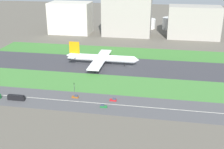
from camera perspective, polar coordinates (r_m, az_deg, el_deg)
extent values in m
plane|color=#5B564C|center=(251.53, 3.74, 1.55)|extent=(800.00, 800.00, 0.00)
cube|color=#38383D|center=(251.51, 3.74, 1.56)|extent=(280.00, 46.00, 0.10)
cube|color=#3D7A33|center=(290.24, 4.69, 4.25)|extent=(280.00, 36.00, 0.10)
cube|color=#427F38|center=(213.63, 2.44, -2.09)|extent=(280.00, 36.00, 0.10)
cube|color=#4C4C4F|center=(184.99, 1.06, -5.97)|extent=(280.00, 28.00, 0.10)
cube|color=silver|center=(184.96, 1.06, -5.95)|extent=(266.00, 0.50, 0.01)
cylinder|color=white|center=(253.33, -1.89, 3.24)|extent=(56.00, 6.00, 6.00)
cone|color=white|center=(249.02, 4.88, 2.84)|extent=(4.00, 5.70, 5.70)
cone|color=white|center=(260.95, -8.47, 3.74)|extent=(5.00, 5.40, 5.40)
cube|color=orange|center=(257.22, -7.39, 5.21)|extent=(9.00, 0.80, 11.00)
cube|color=white|center=(259.52, -7.53, 3.74)|extent=(6.00, 16.00, 0.60)
cube|color=white|center=(268.06, -1.64, 3.99)|extent=(10.00, 26.00, 1.00)
cylinder|color=gray|center=(262.95, -1.69, 3.14)|extent=(5.00, 3.20, 3.20)
cube|color=white|center=(240.28, -3.10, 1.90)|extent=(10.00, 26.00, 1.00)
cylinder|color=gray|center=(246.30, -2.55, 1.86)|extent=(5.00, 3.20, 3.20)
cylinder|color=black|center=(251.59, 2.49, 1.99)|extent=(1.00, 1.00, 3.20)
cylinder|color=black|center=(258.85, -2.59, 2.55)|extent=(1.00, 1.00, 3.20)
cylinder|color=black|center=(252.40, -2.93, 2.05)|extent=(1.00, 1.00, 3.20)
cube|color=black|center=(200.43, -18.26, -4.38)|extent=(11.60, 2.50, 3.00)
cube|color=black|center=(199.76, -18.35, -3.92)|extent=(10.80, 2.30, 0.50)
cube|color=#B2191E|center=(189.66, 0.21, -5.04)|extent=(4.40, 1.80, 1.10)
cube|color=#333D4C|center=(189.09, 0.45, -4.79)|extent=(2.20, 1.66, 0.90)
cube|color=brown|center=(195.31, -7.24, -4.40)|extent=(4.40, 1.80, 1.10)
cube|color=#333D4C|center=(194.66, -7.03, -4.16)|extent=(2.20, 1.66, 0.90)
cube|color=#19662D|center=(181.62, -1.64, -6.31)|extent=(4.40, 1.80, 1.10)
cube|color=#333D4C|center=(181.31, -1.90, -6.01)|extent=(2.20, 1.66, 0.90)
cylinder|color=#4C4C51|center=(202.03, -7.41, -2.74)|extent=(0.24, 0.24, 6.00)
cube|color=black|center=(200.61, -7.46, -1.80)|extent=(0.36, 0.36, 1.20)
sphere|color=#19D826|center=(200.31, -7.48, -1.75)|extent=(0.24, 0.24, 0.24)
cube|color=beige|center=(373.94, -8.12, 10.96)|extent=(50.68, 31.42, 38.09)
cube|color=#9E998E|center=(357.56, 2.97, 11.37)|extent=(57.61, 30.48, 46.69)
cube|color=#9E998E|center=(357.20, 15.75, 9.84)|extent=(59.31, 28.18, 37.33)
cylinder|color=silver|center=(402.79, 6.88, 9.90)|extent=(22.63, 22.63, 12.50)
cylinder|color=silver|center=(401.93, 11.17, 9.82)|extent=(18.33, 18.33, 15.14)
cylinder|color=silver|center=(403.45, 15.34, 9.52)|extent=(21.29, 21.29, 15.24)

